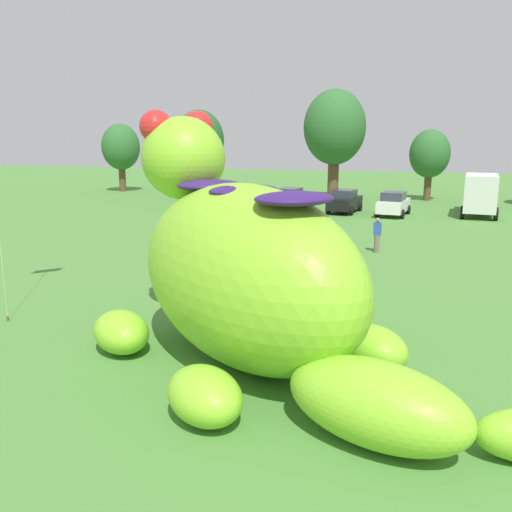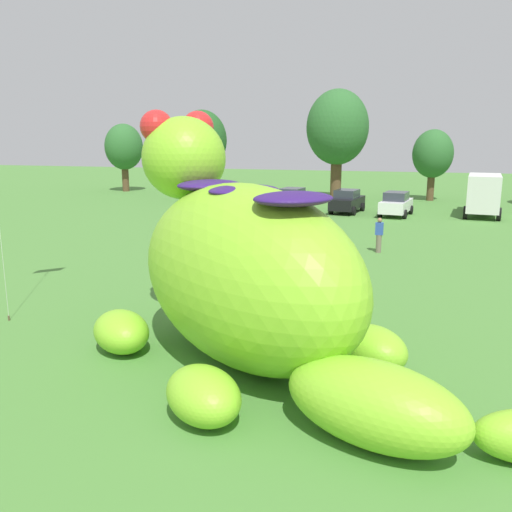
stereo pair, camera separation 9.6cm
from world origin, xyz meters
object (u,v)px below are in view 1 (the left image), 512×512
giant_inflatable_creature (246,272)px  box_truck (481,193)px  spectator_mid_field (377,235)px  car_black (345,201)px  car_silver (290,199)px  car_white (393,204)px  spectator_by_cars (186,220)px  car_red (245,197)px

giant_inflatable_creature → box_truck: giant_inflatable_creature is taller
box_truck → spectator_mid_field: (-6.31, -15.10, -0.75)m
giant_inflatable_creature → car_black: size_ratio=2.69×
giant_inflatable_creature → car_silver: 28.74m
car_white → spectator_mid_field: (-0.36, -13.21, -0.01)m
box_truck → car_white: bearing=-162.4°
car_black → car_white: 3.63m
car_black → spectator_by_cars: (-7.77, -11.70, -0.01)m
car_black → box_truck: bearing=7.0°
car_black → spectator_by_cars: size_ratio=2.52×
car_white → car_black: bearing=168.5°
car_red → spectator_by_cars: (0.09, -12.11, -0.01)m
car_silver → box_truck: bearing=4.4°
car_silver → spectator_mid_field: size_ratio=2.51×
car_silver → car_black: 4.17m
car_silver → car_white: (7.73, -0.84, 0.00)m
car_red → car_white: 11.48m
car_silver → box_truck: box_truck is taller
car_silver → car_white: 7.78m
car_red → box_truck: box_truck is taller
giant_inflatable_creature → car_silver: bearing=100.0°
car_silver → spectator_by_cars: bearing=-107.0°
car_black → spectator_by_cars: car_black is taller
car_black → car_white: (3.56, -0.72, 0.00)m
car_red → giant_inflatable_creature: bearing=-73.1°
car_white → spectator_mid_field: 13.21m
car_white → spectator_mid_field: bearing=-91.6°
car_white → spectator_by_cars: car_white is taller
giant_inflatable_creature → car_white: bearing=84.3°
giant_inflatable_creature → spectator_mid_field: giant_inflatable_creature is taller
car_silver → spectator_mid_field: (7.37, -14.05, -0.01)m
car_silver → car_white: size_ratio=1.00×
car_red → spectator_mid_field: (11.06, -14.33, -0.01)m
car_silver → car_black: bearing=-1.7°
giant_inflatable_creature → spectator_by_cars: bearing=117.6°
giant_inflatable_creature → car_red: size_ratio=2.66×
car_black → car_red: bearing=177.0°
car_black → spectator_by_cars: 14.05m
spectator_by_cars → box_truck: bearing=36.7°
car_white → box_truck: bearing=17.6°
spectator_mid_field → car_black: bearing=102.9°
car_black → spectator_mid_field: bearing=-77.1°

